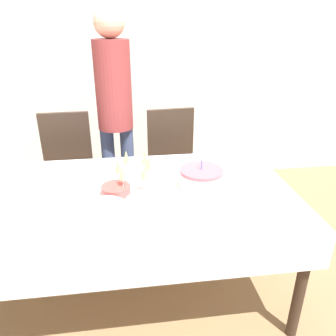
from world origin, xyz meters
TOP-DOWN VIEW (x-y plane):
  - ground_plane at (0.00, 0.00)m, footprint 12.00×12.00m
  - wall_back at (0.00, 1.75)m, footprint 8.00×0.05m
  - dining_table at (0.00, 0.00)m, footprint 2.00×1.08m
  - dining_chair_far_left at (-0.45, 0.86)m, footprint 0.44×0.44m
  - dining_chair_far_right at (0.43, 0.86)m, footprint 0.46×0.46m
  - birthday_cake at (0.47, -0.01)m, footprint 0.25×0.25m
  - champagne_tray at (0.09, 0.09)m, footprint 0.33×0.33m
  - plate_stack_main at (-0.09, -0.22)m, footprint 0.23×0.23m
  - plate_stack_dessert at (-0.03, -0.01)m, footprint 0.17×0.17m
  - cake_knife at (0.54, -0.20)m, footprint 0.30×0.04m
  - fork_pile at (-0.30, -0.04)m, footprint 0.17×0.07m
  - napkin_pile at (-0.32, 0.15)m, footprint 0.15×0.15m
  - person_standing at (-0.03, 0.91)m, footprint 0.28×0.28m

SIDE VIEW (x-z plane):
  - ground_plane at x=0.00m, z-range 0.00..0.00m
  - dining_chair_far_left at x=-0.45m, z-range 0.05..1.03m
  - dining_chair_far_right at x=0.43m, z-range 0.05..1.03m
  - dining_table at x=0.00m, z-range 0.27..1.01m
  - cake_knife at x=0.54m, z-range 0.74..0.74m
  - napkin_pile at x=-0.32m, z-range 0.74..0.75m
  - fork_pile at x=-0.30m, z-range 0.74..0.76m
  - plate_stack_main at x=-0.09m, z-range 0.74..0.78m
  - plate_stack_dessert at x=-0.03m, z-range 0.74..0.79m
  - birthday_cake at x=0.47m, z-range 0.70..0.90m
  - champagne_tray at x=0.09m, z-range 0.73..0.91m
  - person_standing at x=-0.03m, z-range 0.19..1.95m
  - wall_back at x=0.00m, z-range 0.00..2.70m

